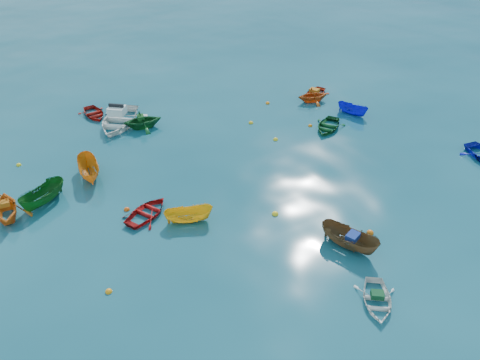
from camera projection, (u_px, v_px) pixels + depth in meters
ground at (290, 229)px, 25.49m from camera, size 160.00×160.00×0.00m
dinghy_white_near at (376, 303)px, 21.25m from camera, size 3.20×3.30×0.56m
sampan_brown_mid at (348, 247)px, 24.32m from camera, size 2.18×3.47×1.26m
dinghy_orange_w at (8, 217)px, 26.34m from camera, size 3.02×3.38×1.60m
sampan_yellow_mid at (189, 221)px, 26.06m from camera, size 2.90×2.08×1.05m
dinghy_green_e at (327, 129)px, 35.09m from camera, size 3.83×3.53×0.65m
dinghy_red_nw at (148, 215)px, 26.53m from camera, size 3.55×3.14×0.61m
sampan_orange_n at (91, 177)px, 29.74m from camera, size 1.81×3.49×1.29m
dinghy_green_n at (143, 128)px, 35.21m from camera, size 3.27×2.98×1.47m
dinghy_red_ne at (314, 95)px, 40.08m from camera, size 3.36×2.96×0.58m
sampan_blue_far at (352, 114)px, 37.12m from camera, size 1.74×2.71×0.98m
dinghy_red_far at (94, 116)px, 36.88m from camera, size 2.07×2.89×0.60m
dinghy_orange_far at (312, 102)px, 39.03m from camera, size 3.09×2.87×1.34m
sampan_green_far at (45, 203)px, 27.44m from camera, size 3.35×2.60×1.23m
motorboat_white at (119, 125)px, 35.62m from camera, size 5.96×6.07×1.63m
tarp_green_a at (377, 295)px, 21.09m from camera, size 0.72×0.70×0.28m
tarp_blue_a at (353, 237)px, 23.79m from camera, size 0.83×0.72×0.34m
tarp_orange_a at (4, 204)px, 25.84m from camera, size 0.62×0.51×0.28m
tarp_green_b at (141, 117)px, 34.68m from camera, size 0.60×0.72×0.30m
tarp_orange_b at (314, 91)px, 39.75m from camera, size 0.81×0.90×0.36m
buoy_or_a at (109, 292)px, 21.78m from camera, size 0.33×0.33×0.33m
buoy_ye_a at (275, 214)px, 26.57m from camera, size 0.38×0.38×0.38m
buoy_or_b at (370, 233)px, 25.23m from camera, size 0.38×0.38×0.38m
buoy_or_c at (127, 210)px, 26.91m from camera, size 0.35×0.35×0.35m
buoy_ye_c at (251, 123)px, 35.82m from camera, size 0.36×0.36×0.36m
buoy_or_d at (310, 126)px, 35.44m from camera, size 0.31×0.31×0.31m
buoy_ye_d at (19, 165)px, 30.85m from camera, size 0.32×0.32×0.32m
buoy_or_e at (268, 104)px, 38.73m from camera, size 0.35×0.35×0.35m
buoy_ye_e at (276, 140)px, 33.68m from camera, size 0.36×0.36×0.36m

